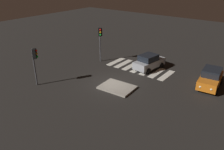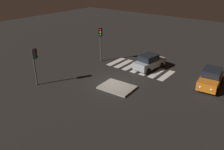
# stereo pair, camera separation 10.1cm
# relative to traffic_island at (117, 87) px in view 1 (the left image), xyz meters

# --- Properties ---
(ground_plane) EXTENTS (80.00, 80.00, 0.00)m
(ground_plane) POSITION_rel_traffic_island_xyz_m (0.95, -0.41, -0.09)
(ground_plane) COLOR black
(traffic_island) EXTENTS (3.40, 2.63, 0.18)m
(traffic_island) POSITION_rel_traffic_island_xyz_m (0.00, 0.00, 0.00)
(traffic_island) COLOR gray
(traffic_island) RESTS_ON ground
(car_orange) EXTENTS (2.27, 4.29, 1.81)m
(car_orange) POSITION_rel_traffic_island_xyz_m (-6.98, -5.91, 0.80)
(car_orange) COLOR orange
(car_orange) RESTS_ON ground
(car_silver) EXTENTS (2.36, 4.22, 1.76)m
(car_silver) POSITION_rel_traffic_island_xyz_m (-0.00, -6.19, 0.78)
(car_silver) COLOR #9EA0A5
(car_silver) RESTS_ON ground
(traffic_light_east) EXTENTS (0.53, 0.54, 4.28)m
(traffic_light_east) POSITION_rel_traffic_island_xyz_m (5.98, -4.58, 3.16)
(traffic_light_east) COLOR #47474C
(traffic_light_east) RESTS_ON ground
(traffic_light_north) EXTENTS (0.53, 0.54, 3.78)m
(traffic_light_north) POSITION_rel_traffic_island_xyz_m (6.66, 4.24, 2.78)
(traffic_light_north) COLOR #47474C
(traffic_light_north) RESTS_ON ground
(crosswalk_near) EXTENTS (7.60, 3.20, 0.02)m
(crosswalk_near) POSITION_rel_traffic_island_xyz_m (0.95, -5.70, -0.08)
(crosswalk_near) COLOR silver
(crosswalk_near) RESTS_ON ground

